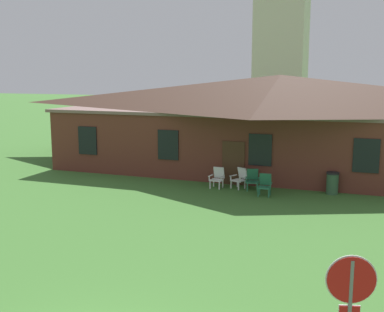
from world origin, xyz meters
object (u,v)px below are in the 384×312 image
(lawn_chair_by_porch, at_px, (218,177))
(lawn_chair_middle, at_px, (265,184))
(lawn_chair_left_end, at_px, (253,179))
(lawn_chair_near_door, at_px, (240,178))
(stop_sign, at_px, (350,299))
(trash_bin, at_px, (332,183))

(lawn_chair_by_porch, xyz_separation_m, lawn_chair_middle, (2.37, -0.70, 0.00))
(lawn_chair_by_porch, relative_size, lawn_chair_middle, 1.00)
(lawn_chair_left_end, bearing_deg, lawn_chair_by_porch, -174.23)
(lawn_chair_near_door, distance_m, lawn_chair_left_end, 0.62)
(stop_sign, xyz_separation_m, lawn_chair_middle, (-3.89, 12.68, -1.25))
(lawn_chair_by_porch, distance_m, lawn_chair_near_door, 1.04)
(trash_bin, bearing_deg, lawn_chair_near_door, -175.30)
(lawn_chair_by_porch, relative_size, trash_bin, 0.98)
(stop_sign, xyz_separation_m, lawn_chair_near_door, (-5.24, 13.62, -1.25))
(stop_sign, bearing_deg, lawn_chair_near_door, 111.06)
(lawn_chair_near_door, bearing_deg, lawn_chair_left_end, -7.83)
(lawn_chair_near_door, bearing_deg, lawn_chair_middle, -34.87)
(trash_bin, bearing_deg, lawn_chair_by_porch, -173.46)
(lawn_chair_by_porch, bearing_deg, lawn_chair_middle, -16.38)
(stop_sign, bearing_deg, lawn_chair_by_porch, 115.07)
(stop_sign, xyz_separation_m, lawn_chair_by_porch, (-6.26, 13.37, -1.25))
(lawn_chair_left_end, height_order, lawn_chair_middle, same)
(lawn_chair_middle, relative_size, trash_bin, 0.98)
(lawn_chair_near_door, bearing_deg, trash_bin, 4.70)
(lawn_chair_near_door, relative_size, lawn_chair_middle, 1.00)
(stop_sign, height_order, lawn_chair_left_end, stop_sign)
(lawn_chair_left_end, bearing_deg, lawn_chair_near_door, 172.17)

